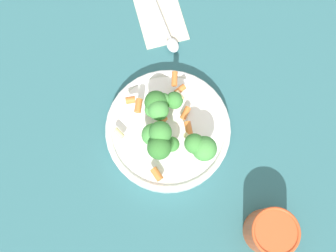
# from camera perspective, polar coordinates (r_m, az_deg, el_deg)

# --- Properties ---
(ground_plane) EXTENTS (3.00, 3.00, 0.00)m
(ground_plane) POSITION_cam_1_polar(r_m,az_deg,el_deg) (0.83, -0.00, -0.91)
(ground_plane) COLOR #2D6066
(bowl) EXTENTS (0.26, 0.26, 0.04)m
(bowl) POSITION_cam_1_polar(r_m,az_deg,el_deg) (0.82, -0.00, -0.57)
(bowl) COLOR white
(bowl) RESTS_ON ground_plane
(pasta_salad) EXTENTS (0.18, 0.20, 0.09)m
(pasta_salad) POSITION_cam_1_polar(r_m,az_deg,el_deg) (0.75, -0.00, -0.18)
(pasta_salad) COLOR #8CB766
(pasta_salad) RESTS_ON bowl
(cup) EXTENTS (0.09, 0.09, 0.09)m
(cup) POSITION_cam_1_polar(r_m,az_deg,el_deg) (0.79, 14.66, -14.61)
(cup) COLOR #CC4C23
(cup) RESTS_ON ground_plane
(napkin) EXTENTS (0.11, 0.16, 0.01)m
(napkin) POSITION_cam_1_polar(r_m,az_deg,el_deg) (0.94, -1.21, 15.87)
(napkin) COLOR beige
(napkin) RESTS_ON ground_plane
(spoon) EXTENTS (0.03, 0.16, 0.01)m
(spoon) POSITION_cam_1_polar(r_m,az_deg,el_deg) (0.91, -0.04, 13.34)
(spoon) COLOR silver
(spoon) RESTS_ON napkin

